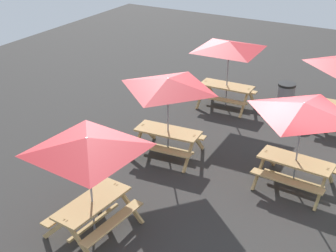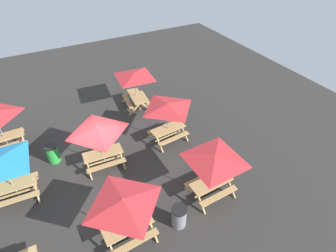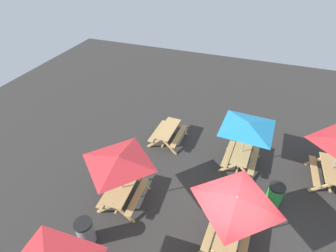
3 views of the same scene
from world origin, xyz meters
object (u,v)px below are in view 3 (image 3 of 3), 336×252
Objects in this scene: picnic_table_2 at (247,129)px; trash_bin_gray at (85,232)px; picnic_table_1 at (168,132)px; picnic_table_6 at (119,163)px; trash_bin_green at (275,195)px; picnic_table_7 at (236,204)px.

trash_bin_gray is at bearing -35.02° from picnic_table_2.
picnic_table_6 is (3.95, -0.35, 1.43)m from picnic_table_1.
trash_bin_gray is at bearing -14.99° from picnic_table_6.
picnic_table_1 is at bearing -93.60° from picnic_table_2.
picnic_table_2 and picnic_table_6 have the same top height.
trash_bin_green is at bearing 43.85° from picnic_table_2.
picnic_table_7 reaches higher than trash_bin_gray.
picnic_table_6 is 4.00m from picnic_table_7.
picnic_table_2 is 1.21× the size of picnic_table_6.
trash_bin_green is at bearing 150.40° from picnic_table_7.
picnic_table_2 is at bearing 128.97° from picnic_table_6.
picnic_table_1 is at bearing 172.68° from trash_bin_gray.
picnic_table_2 is 5.24m from picnic_table_6.
trash_bin_gray is (5.83, -0.75, -0.07)m from picnic_table_1.
picnic_table_7 is (0.31, 3.99, 0.00)m from picnic_table_6.
trash_bin_gray is (1.88, -0.40, -1.49)m from picnic_table_6.
trash_bin_green is (-3.66, 5.75, 0.00)m from trash_bin_gray.
picnic_table_7 is at bearing 5.00° from picnic_table_2.
trash_bin_gray is at bearing -5.33° from picnic_table_1.
picnic_table_2 is at bearing -139.79° from trash_bin_green.
picnic_table_1 is at bearing 172.02° from picnic_table_6.
picnic_table_1 is 0.79× the size of picnic_table_6.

